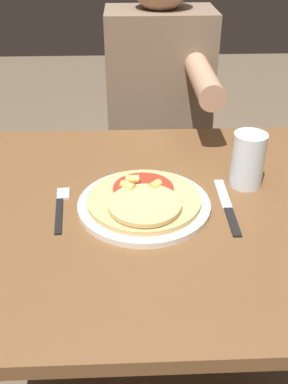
% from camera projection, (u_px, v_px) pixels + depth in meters
% --- Properties ---
extents(dining_table, '(1.06, 0.81, 0.75)m').
position_uv_depth(dining_table, '(152.00, 248.00, 1.05)').
color(dining_table, brown).
rests_on(dining_table, ground_plane).
extents(plate, '(0.29, 0.29, 0.01)m').
position_uv_depth(plate, '(144.00, 205.00, 0.98)').
color(plate, silver).
rests_on(plate, dining_table).
extents(pizza, '(0.25, 0.25, 0.04)m').
position_uv_depth(pizza, '(144.00, 200.00, 0.96)').
color(pizza, tan).
rests_on(pizza, plate).
extents(fork, '(0.03, 0.18, 0.00)m').
position_uv_depth(fork, '(61.00, 206.00, 0.98)').
color(fork, black).
rests_on(fork, dining_table).
extents(knife, '(0.02, 0.22, 0.00)m').
position_uv_depth(knife, '(227.00, 207.00, 0.98)').
color(knife, black).
rests_on(knife, dining_table).
extents(drinking_glass, '(0.08, 0.08, 0.13)m').
position_uv_depth(drinking_glass, '(248.00, 160.00, 1.03)').
color(drinking_glass, silver).
rests_on(drinking_glass, dining_table).
extents(person_diner, '(0.34, 0.52, 1.21)m').
position_uv_depth(person_diner, '(159.00, 113.00, 1.55)').
color(person_diner, '#2D2D38').
rests_on(person_diner, ground_plane).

